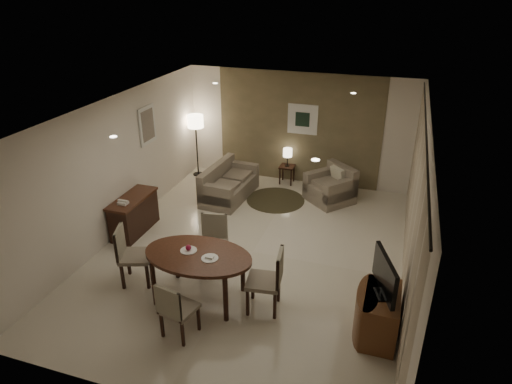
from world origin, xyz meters
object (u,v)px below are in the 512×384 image
(console_desk, at_px, (134,215))
(chair_far, at_px, (212,245))
(floor_lamp, at_px, (197,146))
(tv_cabinet, at_px, (380,315))
(side_table, at_px, (287,174))
(armchair, at_px, (330,185))
(dining_table, at_px, (199,276))
(chair_near, at_px, (179,308))
(sofa, at_px, (229,182))
(chair_left, at_px, (136,255))
(chair_right, at_px, (264,280))

(console_desk, xyz_separation_m, chair_far, (2.00, -0.72, 0.11))
(floor_lamp, bearing_deg, chair_far, -61.87)
(tv_cabinet, relative_size, side_table, 1.99)
(console_desk, height_order, armchair, armchair)
(dining_table, relative_size, side_table, 3.80)
(tv_cabinet, distance_m, floor_lamp, 6.70)
(dining_table, bearing_deg, tv_cabinet, 0.37)
(chair_near, height_order, sofa, chair_near)
(tv_cabinet, relative_size, armchair, 0.99)
(chair_near, distance_m, floor_lamp, 5.84)
(chair_far, height_order, floor_lamp, floor_lamp)
(chair_left, bearing_deg, dining_table, -112.70)
(dining_table, relative_size, armchair, 1.89)
(tv_cabinet, relative_size, chair_left, 0.88)
(dining_table, distance_m, chair_far, 0.81)
(chair_right, xyz_separation_m, armchair, (0.33, 4.03, -0.11))
(dining_table, relative_size, chair_far, 1.77)
(chair_near, bearing_deg, chair_left, -24.44)
(console_desk, xyz_separation_m, floor_lamp, (-0.01, 3.04, 0.42))
(console_desk, xyz_separation_m, armchair, (3.48, 2.57, 0.03))
(chair_near, relative_size, side_table, 2.03)
(chair_far, bearing_deg, chair_right, -44.41)
(sofa, bearing_deg, chair_left, 179.39)
(floor_lamp, bearing_deg, tv_cabinet, -42.83)
(console_desk, distance_m, dining_table, 2.60)
(chair_far, bearing_deg, dining_table, -94.04)
(console_desk, bearing_deg, side_table, 54.68)
(sofa, bearing_deg, chair_near, -163.64)
(chair_right, bearing_deg, armchair, 167.78)
(tv_cabinet, bearing_deg, floor_lamp, 137.17)
(console_desk, height_order, chair_right, chair_right)
(dining_table, bearing_deg, console_desk, 144.28)
(chair_left, xyz_separation_m, floor_lamp, (-0.96, 4.49, 0.28))
(dining_table, relative_size, chair_near, 1.88)
(chair_right, relative_size, armchair, 1.13)
(console_desk, bearing_deg, chair_near, -47.11)
(sofa, distance_m, side_table, 1.61)
(chair_near, height_order, chair_far, chair_far)
(chair_near, distance_m, chair_right, 1.32)
(side_table, xyz_separation_m, floor_lamp, (-2.31, -0.21, 0.57))
(chair_left, height_order, floor_lamp, floor_lamp)
(dining_table, relative_size, chair_left, 1.69)
(console_desk, distance_m, side_table, 3.99)
(chair_far, xyz_separation_m, floor_lamp, (-2.01, 3.76, 0.30))
(chair_right, distance_m, floor_lamp, 5.50)
(chair_far, bearing_deg, chair_near, -95.35)
(tv_cabinet, bearing_deg, dining_table, -179.63)
(armchair, bearing_deg, chair_near, -63.55)
(chair_left, distance_m, side_table, 4.90)
(armchair, bearing_deg, dining_table, -67.34)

